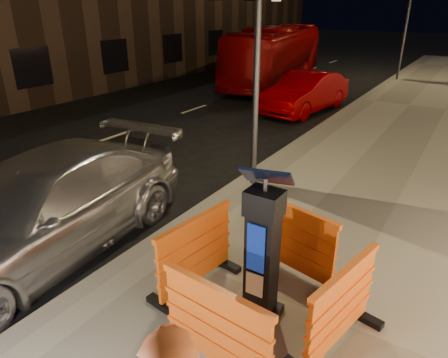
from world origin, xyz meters
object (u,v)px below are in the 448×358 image
Objects in this scene: car_silver at (51,250)px; car_red at (304,111)px; barrier_back at (294,241)px; barrier_kerbside at (195,253)px; bus_doubledecker at (275,83)px; parking_kiosk at (262,249)px; barrier_front at (216,329)px; barrier_bldgside at (341,309)px.

car_red is at bearing 85.60° from car_silver.
barrier_kerbside is (-0.95, -0.95, 0.00)m from barrier_back.
bus_doubledecker is (-6.09, 14.96, -0.66)m from barrier_kerbside.
parking_kiosk is at bearing -74.37° from bus_doubledecker.
barrier_kerbside is (-0.95, 0.95, 0.00)m from barrier_front.
parking_kiosk is at bearing -82.19° from barrier_kerbside.
car_silver is at bearing 106.90° from barrier_bldgside.
bus_doubledecker is at bearing 39.91° from barrier_bldgside.
barrier_back reaches higher than car_red.
barrier_front is at bearing -75.70° from bus_doubledecker.
barrier_front is 3.65m from car_silver.
barrier_back is at bearing -37.19° from barrier_kerbside.
barrier_back is 1.34m from barrier_bldgside.
barrier_front is at bearing -65.27° from car_red.
parking_kiosk is at bearing 94.81° from barrier_front.
car_silver is (-3.55, -0.40, -1.07)m from parking_kiosk.
barrier_kerbside is (-0.95, 0.00, -0.41)m from parking_kiosk.
parking_kiosk reaches higher than car_silver.
bus_doubledecker is at bearing 29.95° from barrier_kerbside.
parking_kiosk is at bearing -77.19° from barrier_back.
barrier_front is at bearing -80.19° from parking_kiosk.
barrier_kerbside is 16.17m from bus_doubledecker.
bus_doubledecker is at bearing 129.48° from barrier_back.
parking_kiosk is 1.03m from barrier_kerbside.
car_silver reaches higher than car_red.
barrier_kerbside is at bearing 101.81° from barrier_bldgside.
bus_doubledecker is (-3.49, 15.36, 0.00)m from car_silver.
bus_doubledecker reaches higher than barrier_back.
barrier_bldgside is 0.31× the size of car_red.
barrier_front is 0.25× the size of car_silver.
barrier_kerbside is 1.00× the size of barrier_bldgside.
bus_doubledecker is at bearing 125.00° from parking_kiosk.
barrier_front reaches higher than car_red.
car_silver is at bearing 106.58° from barrier_kerbside.
barrier_back is 0.14× the size of bus_doubledecker.
barrier_kerbside reaches higher than car_silver.
car_silver is at bearing -82.83° from car_red.
car_silver is at bearing 176.02° from barrier_front.
barrier_front is 1.90m from barrier_back.
parking_kiosk is 1.03m from barrier_front.
car_red is (-3.59, 10.25, -1.07)m from parking_kiosk.
car_silver is (-4.50, -0.40, -0.66)m from barrier_bldgside.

